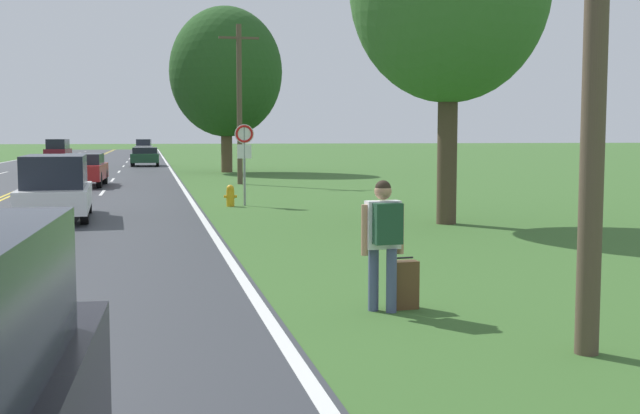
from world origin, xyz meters
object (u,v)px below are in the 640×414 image
Objects in this scene: traffic_sign at (244,144)px; car_red_sedan_mid_far at (82,169)px; hitchhiker_person at (384,232)px; suitcase at (403,285)px; car_maroon_van_distant at (58,149)px; fire_hydrant at (230,195)px; tree_right_cluster at (226,72)px; car_silver_suv_horizon at (144,146)px; car_dark_green_sedan_receding at (145,156)px; car_white_van_approaching at (56,186)px.

traffic_sign is 12.39m from car_red_sedan_mid_far.
hitchhiker_person is 0.78m from suitcase.
car_maroon_van_distant is (-10.89, 63.49, 0.65)m from suitcase.
tree_right_cluster reaches higher than fire_hydrant.
hitchhiker_person is 38.79m from tree_right_cluster.
traffic_sign reaches higher than car_silver_suv_horizon.
fire_hydrant is 0.15× the size of car_silver_suv_horizon.
traffic_sign reaches higher than car_maroon_van_distant.
tree_right_cluster reaches higher than car_dark_green_sedan_receding.
traffic_sign is at bearing -165.20° from car_maroon_van_distant.
traffic_sign reaches higher than car_white_van_approaching.
car_white_van_approaching is 1.02× the size of car_red_sedan_mid_far.
tree_right_cluster reaches higher than suitcase.
car_dark_green_sedan_receding is at bearing 2.86° from car_silver_suv_horizon.
tree_right_cluster reaches higher than hitchhiker_person.
tree_right_cluster is 2.09× the size of car_white_van_approaching.
suitcase is at bearing 4.95° from car_silver_suv_horizon.
hitchhiker_person is 27.08m from car_red_sedan_mid_far.
tree_right_cluster is (2.09, 23.06, 5.58)m from fire_hydrant.
car_silver_suv_horizon is at bearing 96.42° from tree_right_cluster.
car_dark_green_sedan_receding is (-3.41, 49.02, 0.40)m from suitcase.
hitchhiker_person is 0.42× the size of car_dark_green_sedan_receding.
car_white_van_approaching is 14.01m from car_red_sedan_mid_far.
car_white_van_approaching is at bearing 3.43° from car_red_sedan_mid_far.
car_maroon_van_distant is at bearing 5.07° from hitchhiker_person.
car_red_sedan_mid_far is 0.98× the size of car_silver_suv_horizon.
car_white_van_approaching is 1.18× the size of car_dark_green_sedan_receding.
tree_right_cluster reaches higher than car_silver_suv_horizon.
tree_right_cluster is 12.86m from car_dark_green_sedan_receding.
car_silver_suv_horizon reaches higher than fire_hydrant.
car_white_van_approaching is 36.75m from car_dark_green_sedan_receding.
suitcase is 0.15× the size of car_maroon_van_distant.
traffic_sign is at bearing 20.79° from fire_hydrant.
car_red_sedan_mid_far is at bearing 179.32° from car_white_van_approaching.
traffic_sign reaches higher than suitcase.
car_dark_green_sedan_receding is 16.29m from car_maroon_van_distant.
car_dark_green_sedan_receding is at bearing 114.18° from tree_right_cluster.
fire_hydrant is (-0.69, 15.24, 0.03)m from suitcase.
car_maroon_van_distant is (-10.20, 48.25, 0.62)m from fire_hydrant.
car_silver_suv_horizon reaches higher than car_dark_green_sedan_receding.
fire_hydrant is at bearing 27.23° from car_red_sedan_mid_far.
hitchhiker_person is 13.54m from car_white_van_approaching.
car_maroon_van_distant reaches higher than fire_hydrant.
car_maroon_van_distant is at bearing 102.51° from traffic_sign.
traffic_sign is at bearing -3.55° from suitcase.
suitcase is 0.14× the size of car_silver_suv_horizon.
fire_hydrant reaches higher than suitcase.
suitcase is at bearing -87.40° from fire_hydrant.
car_dark_green_sedan_receding is (-2.72, 33.78, 0.37)m from fire_hydrant.
tree_right_cluster is 2.46× the size of car_dark_green_sedan_receding.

